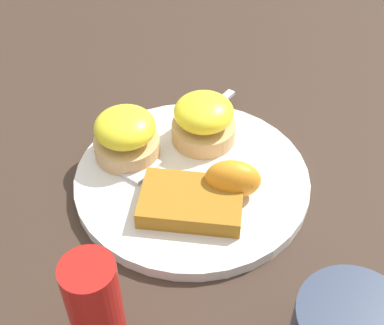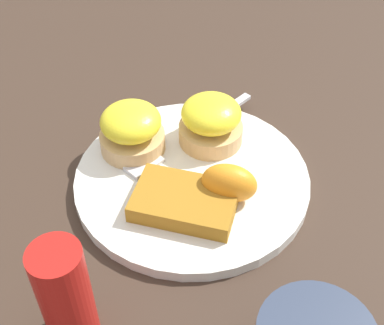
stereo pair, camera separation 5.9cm
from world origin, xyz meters
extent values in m
plane|color=#38281E|center=(0.00, 0.00, 0.00)|extent=(1.10, 1.10, 0.00)
cylinder|color=silver|center=(0.00, 0.00, 0.01)|extent=(0.27, 0.27, 0.01)
cylinder|color=tan|center=(0.01, 0.06, 0.03)|extent=(0.08, 0.08, 0.02)
ellipsoid|color=yellow|center=(0.01, 0.06, 0.05)|extent=(0.07, 0.07, 0.04)
cylinder|color=tan|center=(-0.08, 0.03, 0.03)|extent=(0.08, 0.08, 0.02)
ellipsoid|color=yellow|center=(-0.08, 0.03, 0.05)|extent=(0.07, 0.07, 0.04)
cube|color=#9D691C|center=(0.01, -0.05, 0.02)|extent=(0.11, 0.07, 0.02)
ellipsoid|color=orange|center=(0.05, -0.02, 0.04)|extent=(0.06, 0.04, 0.04)
cube|color=silver|center=(0.01, 0.11, 0.02)|extent=(0.06, 0.10, 0.00)
cube|color=silver|center=(-0.06, 0.00, 0.02)|extent=(0.04, 0.05, 0.00)
cylinder|color=#B21914|center=(-0.05, -0.21, 0.06)|extent=(0.04, 0.04, 0.12)
camera|label=1|loc=(0.05, -0.42, 0.44)|focal=50.00mm
camera|label=2|loc=(0.11, -0.41, 0.44)|focal=50.00mm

